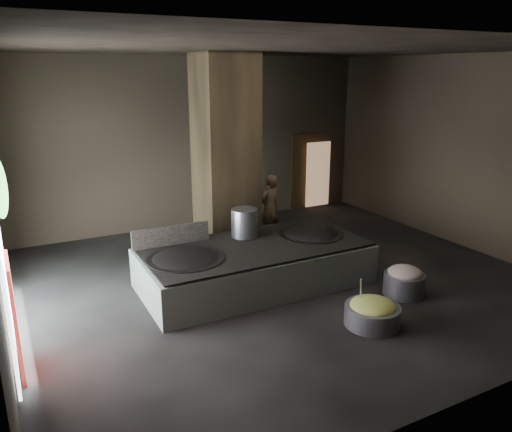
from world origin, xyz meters
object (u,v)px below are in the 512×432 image
stock_pot (244,223)px  cook (270,207)px  wok_right (311,238)px  wok_left (186,262)px  veg_basin (372,315)px  hearth_platform (255,266)px  meat_basin (404,284)px

stock_pot → cook: size_ratio=0.35×
wok_right → stock_pot: bearing=159.0°
wok_left → wok_right: size_ratio=1.07×
wok_right → cook: 2.27m
wok_left → cook: cook is taller
cook → veg_basin: cook is taller
stock_pot → wok_right: bearing=-21.0°
hearth_platform → wok_right: bearing=2.7°
stock_pot → veg_basin: stock_pot is taller
wok_right → veg_basin: 2.54m
wok_right → veg_basin: bearing=-98.7°
hearth_platform → meat_basin: size_ratio=5.76×
cook → veg_basin: size_ratio=1.78×
wok_left → wok_right: (2.80, 0.10, 0.00)m
meat_basin → hearth_platform: bearing=142.6°
wok_left → cook: 3.87m
hearth_platform → veg_basin: (0.97, -2.39, -0.21)m
veg_basin → cook: bearing=82.0°
wok_left → meat_basin: 4.14m
wok_right → meat_basin: 2.10m
stock_pot → wok_left: bearing=-158.2°
hearth_platform → veg_basin: 2.59m
wok_left → wok_right: 2.80m
hearth_platform → wok_left: size_ratio=3.17×
hearth_platform → meat_basin: 2.89m
hearth_platform → wok_left: bearing=-177.5°
hearth_platform → cook: size_ratio=2.68×
wok_left → meat_basin: bearing=-24.5°
wok_left → cook: size_ratio=0.85×
hearth_platform → wok_left: (-1.45, -0.05, 0.36)m
stock_pot → veg_basin: size_ratio=0.62×
stock_pot → veg_basin: (0.92, -2.94, -0.96)m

